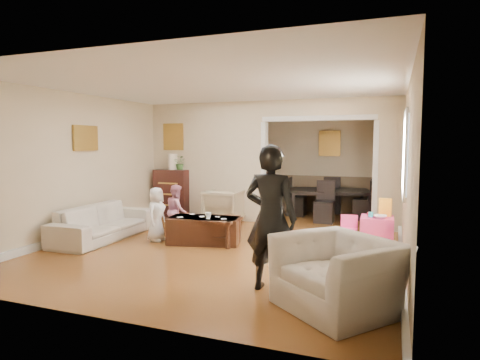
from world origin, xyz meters
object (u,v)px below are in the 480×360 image
at_px(sofa, 103,222).
at_px(coffee_table, 204,230).
at_px(cyan_cup, 371,215).
at_px(dining_table, 329,204).
at_px(child_kneel_a, 156,214).
at_px(child_kneel_b, 177,210).
at_px(table_lamp, 173,162).
at_px(dresser, 173,193).
at_px(child_toddler, 275,216).
at_px(armchair_front, 338,274).
at_px(adult_person, 271,218).
at_px(play_table, 377,232).
at_px(coffee_cup, 208,215).
at_px(armchair_back, 224,206).

distance_m(sofa, coffee_table, 1.86).
bearing_deg(sofa, cyan_cup, -77.65).
distance_m(dining_table, child_kneel_a, 4.18).
bearing_deg(child_kneel_b, table_lamp, -1.21).
bearing_deg(dresser, cyan_cup, -16.38).
height_order(cyan_cup, child_kneel_a, child_kneel_a).
height_order(dresser, child_toddler, dresser).
bearing_deg(child_kneel_b, cyan_cup, -115.48).
relative_size(dresser, table_lamp, 3.05).
bearing_deg(armchair_front, table_lamp, 175.72).
bearing_deg(dining_table, dresser, -175.89).
xyz_separation_m(adult_person, child_kneel_a, (-2.55, 1.63, -0.38)).
xyz_separation_m(table_lamp, child_kneel_a, (0.92, -2.20, -0.81)).
xyz_separation_m(play_table, child_kneel_a, (-3.63, -0.94, 0.22)).
bearing_deg(child_kneel_a, dresser, 20.01).
bearing_deg(coffee_table, adult_person, -46.29).
bearing_deg(child_kneel_a, adult_person, -125.40).
bearing_deg(coffee_table, child_toddler, 35.54).
distance_m(table_lamp, coffee_cup, 2.92).
height_order(cyan_cup, dining_table, dining_table).
height_order(dining_table, child_kneel_b, child_kneel_b).
relative_size(armchair_front, play_table, 2.20).
distance_m(cyan_cup, adult_person, 2.72).
height_order(armchair_back, coffee_cup, armchair_back).
bearing_deg(armchair_front, child_toddler, 156.93).
xyz_separation_m(table_lamp, child_kneel_b, (1.07, -1.75, -0.80)).
height_order(table_lamp, play_table, table_lamp).
distance_m(play_table, child_kneel_b, 3.52).
xyz_separation_m(dresser, coffee_table, (1.77, -2.05, -0.32)).
xyz_separation_m(dining_table, child_toddler, (-0.59, -2.45, 0.09)).
xyz_separation_m(dresser, adult_person, (3.48, -3.83, 0.30)).
height_order(dresser, cyan_cup, dresser).
bearing_deg(armchair_front, cyan_cup, 126.18).
bearing_deg(coffee_table, play_table, 15.79).
distance_m(armchair_back, child_kneel_a, 2.00).
bearing_deg(coffee_table, dresser, 130.95).
height_order(armchair_back, play_table, armchair_back).
bearing_deg(armchair_back, cyan_cup, 159.34).
xyz_separation_m(coffee_cup, child_kneel_a, (-0.95, -0.10, -0.02)).
distance_m(play_table, child_kneel_a, 3.76).
bearing_deg(play_table, child_kneel_b, -172.05).
bearing_deg(coffee_table, child_kneel_a, -169.99).
height_order(coffee_cup, adult_person, adult_person).
bearing_deg(play_table, dresser, 164.55).
xyz_separation_m(dresser, cyan_cup, (4.45, -1.31, -0.01)).
distance_m(sofa, child_kneel_a, 1.01).
relative_size(child_kneel_b, child_toddler, 1.16).
bearing_deg(dining_table, play_table, -79.26).
distance_m(armchair_back, adult_person, 4.17).
distance_m(table_lamp, coffee_table, 2.91).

